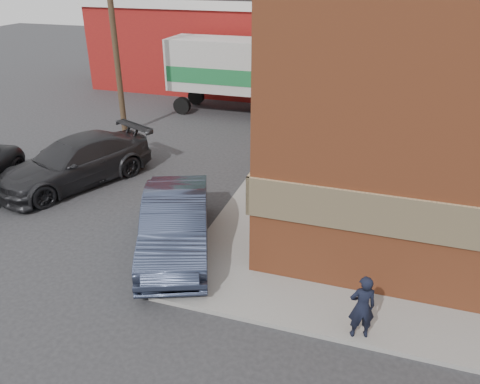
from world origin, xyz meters
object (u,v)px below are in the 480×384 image
Objects in this scene: sedan at (176,224)px; suv_b at (75,162)px; utility_pole at (113,29)px; man at (362,307)px; box_truck at (240,72)px; warehouse at (229,41)px.

suv_b is (-5.39, 2.96, 0.01)m from sedan.
suv_b is at bearing -76.74° from utility_pole.
man is 0.27× the size of suv_b.
box_truck is at bearing 98.38° from suv_b.
box_truck reaches higher than sedan.
sedan is 13.59m from box_truck.
warehouse is 2.83× the size of suv_b.
sedan is at bearing -39.47° from man.
suv_b is at bearing -106.68° from box_truck.
warehouse is at bearing 113.18° from box_truck.
man is 17.22m from box_truck.
box_truck is (2.75, -6.20, -0.59)m from warehouse.
warehouse reaches higher than sedan.
box_truck is at bearing 48.45° from utility_pole.
man is at bearing -0.92° from suv_b.
utility_pole is at bearing 106.24° from sedan.
box_truck is at bearing -66.06° from warehouse.
sedan is at bearing -75.07° from warehouse.
utility_pole is at bearing -132.31° from box_truck.
box_truck is (-2.45, 13.30, 1.39)m from sedan.
utility_pole is 1.56× the size of suv_b.
man is at bearing -41.45° from utility_pole.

